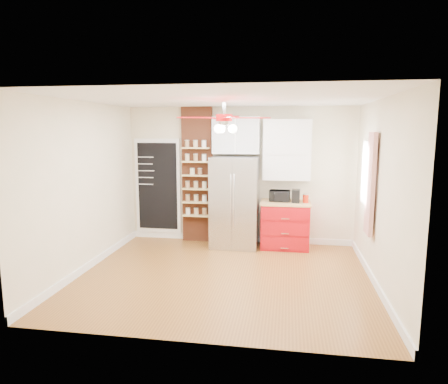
% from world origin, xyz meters
% --- Properties ---
extents(floor, '(4.50, 4.50, 0.00)m').
position_xyz_m(floor, '(0.00, 0.00, 0.00)').
color(floor, brown).
rests_on(floor, ground).
extents(ceiling, '(4.50, 4.50, 0.00)m').
position_xyz_m(ceiling, '(0.00, 0.00, 2.70)').
color(ceiling, white).
rests_on(ceiling, wall_back).
extents(wall_back, '(4.50, 0.02, 2.70)m').
position_xyz_m(wall_back, '(0.00, 2.00, 1.35)').
color(wall_back, beige).
rests_on(wall_back, floor).
extents(wall_front, '(4.50, 0.02, 2.70)m').
position_xyz_m(wall_front, '(0.00, -2.00, 1.35)').
color(wall_front, beige).
rests_on(wall_front, floor).
extents(wall_left, '(0.02, 4.00, 2.70)m').
position_xyz_m(wall_left, '(-2.25, 0.00, 1.35)').
color(wall_left, beige).
rests_on(wall_left, floor).
extents(wall_right, '(0.02, 4.00, 2.70)m').
position_xyz_m(wall_right, '(2.25, 0.00, 1.35)').
color(wall_right, beige).
rests_on(wall_right, floor).
extents(chalkboard, '(0.95, 0.05, 1.95)m').
position_xyz_m(chalkboard, '(-1.70, 1.96, 1.10)').
color(chalkboard, white).
rests_on(chalkboard, wall_back).
extents(brick_pillar, '(0.60, 0.16, 2.70)m').
position_xyz_m(brick_pillar, '(-0.85, 1.92, 1.35)').
color(brick_pillar, brown).
rests_on(brick_pillar, floor).
extents(fridge, '(0.90, 0.70, 1.75)m').
position_xyz_m(fridge, '(-0.05, 1.63, 0.88)').
color(fridge, silver).
rests_on(fridge, floor).
extents(upper_glass_cabinet, '(0.90, 0.35, 0.70)m').
position_xyz_m(upper_glass_cabinet, '(-0.05, 1.82, 2.15)').
color(upper_glass_cabinet, white).
rests_on(upper_glass_cabinet, wall_back).
extents(red_cabinet, '(0.94, 0.64, 0.90)m').
position_xyz_m(red_cabinet, '(0.92, 1.68, 0.45)').
color(red_cabinet, '#A50910').
rests_on(red_cabinet, floor).
extents(upper_shelf_unit, '(0.90, 0.30, 1.15)m').
position_xyz_m(upper_shelf_unit, '(0.92, 1.85, 1.88)').
color(upper_shelf_unit, white).
rests_on(upper_shelf_unit, wall_back).
extents(window, '(0.04, 0.75, 1.05)m').
position_xyz_m(window, '(2.23, 0.90, 1.55)').
color(window, white).
rests_on(window, wall_right).
extents(curtain, '(0.06, 0.40, 1.55)m').
position_xyz_m(curtain, '(2.18, 0.35, 1.45)').
color(curtain, '#AF2517').
rests_on(curtain, wall_right).
extents(ceiling_fan, '(1.40, 1.40, 0.44)m').
position_xyz_m(ceiling_fan, '(0.00, 0.00, 2.42)').
color(ceiling_fan, silver).
rests_on(ceiling_fan, ceiling).
extents(toaster_oven, '(0.40, 0.28, 0.21)m').
position_xyz_m(toaster_oven, '(0.80, 1.71, 1.01)').
color(toaster_oven, black).
rests_on(toaster_oven, red_cabinet).
extents(coffee_maker, '(0.16, 0.20, 0.25)m').
position_xyz_m(coffee_maker, '(1.11, 1.63, 1.02)').
color(coffee_maker, black).
rests_on(coffee_maker, red_cabinet).
extents(canister_left, '(0.13, 0.13, 0.16)m').
position_xyz_m(canister_left, '(1.29, 1.62, 0.98)').
color(canister_left, '#A51D09').
rests_on(canister_left, red_cabinet).
extents(canister_right, '(0.13, 0.13, 0.14)m').
position_xyz_m(canister_right, '(1.29, 1.66, 0.97)').
color(canister_right, '#B90A0D').
rests_on(canister_right, red_cabinet).
extents(pantry_jar_oats, '(0.11, 0.11, 0.12)m').
position_xyz_m(pantry_jar_oats, '(-0.92, 1.79, 1.43)').
color(pantry_jar_oats, beige).
rests_on(pantry_jar_oats, brick_pillar).
extents(pantry_jar_beans, '(0.09, 0.09, 0.12)m').
position_xyz_m(pantry_jar_beans, '(-0.76, 1.77, 1.43)').
color(pantry_jar_beans, brown).
rests_on(pantry_jar_beans, brick_pillar).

